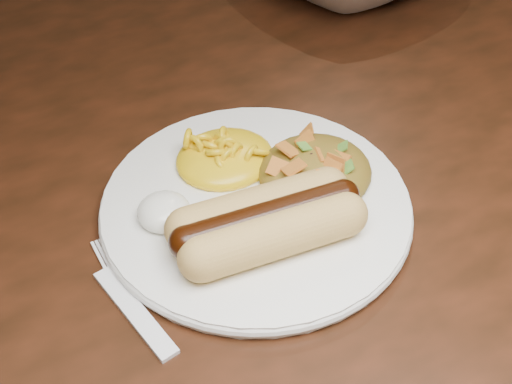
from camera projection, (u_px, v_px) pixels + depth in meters
name	position (u px, v px, depth m)	size (l,w,h in m)	color
table	(196.00, 242.00, 0.71)	(1.60, 0.90, 0.75)	#3D1A0C
plate	(256.00, 206.00, 0.61)	(0.26, 0.26, 0.01)	white
hotdog	(267.00, 221.00, 0.56)	(0.14, 0.08, 0.04)	#F5B567
mac_and_cheese	(224.00, 147.00, 0.63)	(0.09, 0.08, 0.03)	yellow
sour_cream	(163.00, 207.00, 0.58)	(0.04, 0.04, 0.03)	white
taco_salad	(316.00, 163.00, 0.61)	(0.10, 0.10, 0.04)	#A34720
fork	(135.00, 312.00, 0.53)	(0.02, 0.12, 0.00)	white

